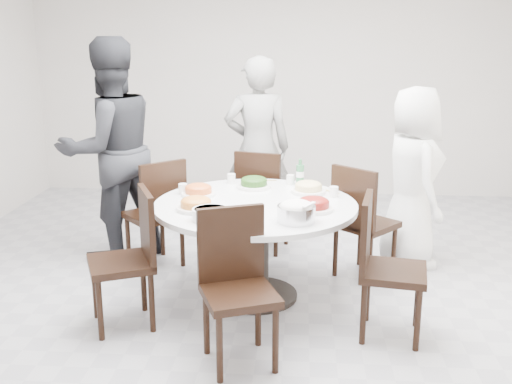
# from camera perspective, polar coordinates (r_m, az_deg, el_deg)

# --- Properties ---
(floor) EXTENTS (6.00, 6.00, 0.01)m
(floor) POSITION_cam_1_polar(r_m,az_deg,el_deg) (4.75, 0.91, -9.50)
(floor) COLOR #A5A5A9
(floor) RESTS_ON ground
(wall_back) EXTENTS (6.00, 0.01, 2.80)m
(wall_back) POSITION_cam_1_polar(r_m,az_deg,el_deg) (7.33, 2.42, 10.60)
(wall_back) COLOR silver
(wall_back) RESTS_ON ground
(wall_front) EXTENTS (6.00, 0.01, 2.80)m
(wall_front) POSITION_cam_1_polar(r_m,az_deg,el_deg) (1.45, -6.20, -8.51)
(wall_front) COLOR silver
(wall_front) RESTS_ON ground
(dining_table) EXTENTS (1.50, 1.50, 0.75)m
(dining_table) POSITION_cam_1_polar(r_m,az_deg,el_deg) (4.53, -0.05, -5.61)
(dining_table) COLOR white
(dining_table) RESTS_ON floor
(chair_ne) EXTENTS (0.59, 0.59, 0.95)m
(chair_ne) POSITION_cam_1_polar(r_m,az_deg,el_deg) (4.96, 10.44, -2.77)
(chair_ne) COLOR black
(chair_ne) RESTS_ON floor
(chair_n) EXTENTS (0.51, 0.51, 0.95)m
(chair_n) POSITION_cam_1_polar(r_m,az_deg,el_deg) (5.51, 0.75, -0.71)
(chair_n) COLOR black
(chair_n) RESTS_ON floor
(chair_nw) EXTENTS (0.59, 0.59, 0.95)m
(chair_nw) POSITION_cam_1_polar(r_m,az_deg,el_deg) (5.18, -9.71, -1.96)
(chair_nw) COLOR black
(chair_nw) RESTS_ON floor
(chair_sw) EXTENTS (0.55, 0.55, 0.95)m
(chair_sw) POSITION_cam_1_polar(r_m,az_deg,el_deg) (4.18, -12.78, -6.37)
(chair_sw) COLOR black
(chair_sw) RESTS_ON floor
(chair_s) EXTENTS (0.55, 0.55, 0.95)m
(chair_s) POSITION_cam_1_polar(r_m,az_deg,el_deg) (3.62, -1.57, -9.44)
(chair_s) COLOR black
(chair_s) RESTS_ON floor
(chair_se) EXTENTS (0.49, 0.49, 0.95)m
(chair_se) POSITION_cam_1_polar(r_m,az_deg,el_deg) (4.04, 12.97, -7.13)
(chair_se) COLOR black
(chair_se) RESTS_ON floor
(diner_right) EXTENTS (0.65, 0.85, 1.54)m
(diner_right) POSITION_cam_1_polar(r_m,az_deg,el_deg) (5.23, 14.64, 1.29)
(diner_right) COLOR white
(diner_right) RESTS_ON floor
(diner_middle) EXTENTS (0.70, 0.51, 1.76)m
(diner_middle) POSITION_cam_1_polar(r_m,az_deg,el_deg) (5.78, 0.15, 4.17)
(diner_middle) COLOR black
(diner_middle) RESTS_ON floor
(diner_left) EXTENTS (1.19, 1.17, 1.93)m
(diner_left) POSITION_cam_1_polar(r_m,az_deg,el_deg) (5.39, -13.70, 3.88)
(diner_left) COLOR black
(diner_left) RESTS_ON floor
(dish_greens) EXTENTS (0.27, 0.27, 0.07)m
(dish_greens) POSITION_cam_1_polar(r_m,az_deg,el_deg) (4.82, -0.20, 0.80)
(dish_greens) COLOR white
(dish_greens) RESTS_ON dining_table
(dish_pale) EXTENTS (0.27, 0.27, 0.07)m
(dish_pale) POSITION_cam_1_polar(r_m,az_deg,el_deg) (4.69, 5.02, 0.35)
(dish_pale) COLOR white
(dish_pale) RESTS_ON dining_table
(dish_orange) EXTENTS (0.26, 0.26, 0.07)m
(dish_orange) POSITION_cam_1_polar(r_m,az_deg,el_deg) (4.61, -5.50, 0.07)
(dish_orange) COLOR white
(dish_orange) RESTS_ON dining_table
(dish_redbrown) EXTENTS (0.29, 0.29, 0.07)m
(dish_redbrown) POSITION_cam_1_polar(r_m,az_deg,el_deg) (4.24, 5.49, -1.28)
(dish_redbrown) COLOR white
(dish_redbrown) RESTS_ON dining_table
(dish_tofu) EXTENTS (0.28, 0.28, 0.07)m
(dish_tofu) POSITION_cam_1_polar(r_m,az_deg,el_deg) (4.25, -5.74, -1.23)
(dish_tofu) COLOR white
(dish_tofu) RESTS_ON dining_table
(rice_bowl) EXTENTS (0.26, 0.26, 0.11)m
(rice_bowl) POSITION_cam_1_polar(r_m,az_deg,el_deg) (3.98, 3.85, -2.07)
(rice_bowl) COLOR silver
(rice_bowl) RESTS_ON dining_table
(soup_bowl) EXTENTS (0.25, 0.25, 0.08)m
(soup_bowl) POSITION_cam_1_polar(r_m,az_deg,el_deg) (4.02, -4.31, -2.13)
(soup_bowl) COLOR white
(soup_bowl) RESTS_ON dining_table
(beverage_bottle) EXTENTS (0.06, 0.06, 0.22)m
(beverage_bottle) POSITION_cam_1_polar(r_m,az_deg,el_deg) (4.89, 4.22, 1.88)
(beverage_bottle) COLOR #2D7142
(beverage_bottle) RESTS_ON dining_table
(tea_cups) EXTENTS (0.07, 0.07, 0.08)m
(tea_cups) POSITION_cam_1_polar(r_m,az_deg,el_deg) (5.01, 0.69, 1.41)
(tea_cups) COLOR white
(tea_cups) RESTS_ON dining_table
(chopsticks) EXTENTS (0.24, 0.04, 0.01)m
(chopsticks) POSITION_cam_1_polar(r_m,az_deg,el_deg) (5.01, 0.35, 1.01)
(chopsticks) COLOR tan
(chopsticks) RESTS_ON dining_table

